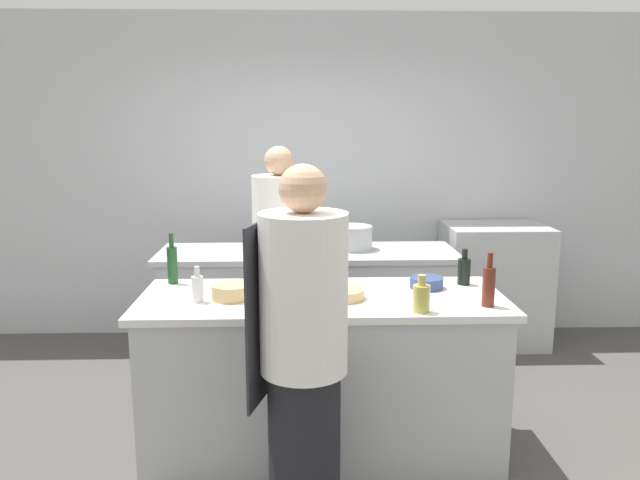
% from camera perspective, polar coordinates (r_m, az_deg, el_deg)
% --- Properties ---
extents(ground_plane, '(16.00, 16.00, 0.00)m').
position_cam_1_polar(ground_plane, '(3.86, 0.18, -18.60)').
color(ground_plane, '#4C4947').
extents(wall_back, '(8.00, 0.06, 2.80)m').
position_cam_1_polar(wall_back, '(5.51, -0.62, 5.71)').
color(wall_back, silver).
rests_on(wall_back, ground_plane).
extents(prep_counter, '(2.04, 0.80, 0.94)m').
position_cam_1_polar(prep_counter, '(3.65, 0.19, -12.17)').
color(prep_counter, '#B7BABC').
rests_on(prep_counter, ground_plane).
extents(pass_counter, '(2.23, 0.68, 0.94)m').
position_cam_1_polar(pass_counter, '(4.79, -1.11, -6.47)').
color(pass_counter, '#B7BABC').
rests_on(pass_counter, ground_plane).
extents(oven_range, '(0.84, 0.63, 1.03)m').
position_cam_1_polar(oven_range, '(5.56, 15.58, -3.94)').
color(oven_range, '#B7BABC').
rests_on(oven_range, ground_plane).
extents(chef_at_prep_near, '(0.45, 0.43, 1.72)m').
position_cam_1_polar(chef_at_prep_near, '(2.85, -1.55, -10.62)').
color(chef_at_prep_near, black).
rests_on(chef_at_prep_near, ground_plane).
extents(chef_at_stove, '(0.41, 0.40, 1.74)m').
position_cam_1_polar(chef_at_stove, '(4.21, -3.61, -3.27)').
color(chef_at_stove, black).
rests_on(chef_at_stove, ground_plane).
extents(bottle_olive_oil, '(0.07, 0.07, 0.22)m').
position_cam_1_polar(bottle_olive_oil, '(3.81, 13.03, -2.73)').
color(bottle_olive_oil, black).
rests_on(bottle_olive_oil, prep_counter).
extents(bottle_vinegar, '(0.06, 0.06, 0.20)m').
position_cam_1_polar(bottle_vinegar, '(3.43, -11.14, -4.32)').
color(bottle_vinegar, silver).
rests_on(bottle_vinegar, prep_counter).
extents(bottle_wine, '(0.09, 0.09, 0.19)m').
position_cam_1_polar(bottle_wine, '(3.23, 9.25, -5.20)').
color(bottle_wine, '#B2A84C').
rests_on(bottle_wine, prep_counter).
extents(bottle_cooking_oil, '(0.08, 0.08, 0.21)m').
position_cam_1_polar(bottle_cooking_oil, '(3.34, -0.91, -4.41)').
color(bottle_cooking_oil, '#2D5175').
rests_on(bottle_cooking_oil, prep_counter).
extents(bottle_sauce, '(0.06, 0.06, 0.31)m').
position_cam_1_polar(bottle_sauce, '(3.83, -13.35, -2.11)').
color(bottle_sauce, '#19471E').
rests_on(bottle_sauce, prep_counter).
extents(bottle_water, '(0.07, 0.07, 0.29)m').
position_cam_1_polar(bottle_water, '(3.39, 15.17, -4.00)').
color(bottle_water, '#5B2319').
rests_on(bottle_water, prep_counter).
extents(bowl_mixing_large, '(0.20, 0.20, 0.06)m').
position_cam_1_polar(bowl_mixing_large, '(3.56, -2.76, -4.35)').
color(bowl_mixing_large, tan).
rests_on(bowl_mixing_large, prep_counter).
extents(bowl_prep_small, '(0.19, 0.19, 0.06)m').
position_cam_1_polar(bowl_prep_small, '(3.70, 9.71, -3.87)').
color(bowl_prep_small, navy).
rests_on(bowl_prep_small, prep_counter).
extents(bowl_ceramic_blue, '(0.21, 0.21, 0.08)m').
position_cam_1_polar(bowl_ceramic_blue, '(3.46, -8.12, -4.70)').
color(bowl_ceramic_blue, tan).
rests_on(bowl_ceramic_blue, prep_counter).
extents(bowl_wooden_salad, '(0.24, 0.24, 0.06)m').
position_cam_1_polar(bowl_wooden_salad, '(3.43, 2.04, -4.93)').
color(bowl_wooden_salad, tan).
rests_on(bowl_wooden_salad, prep_counter).
extents(cup, '(0.08, 0.08, 0.08)m').
position_cam_1_polar(cup, '(3.28, -3.01, -5.52)').
color(cup, white).
rests_on(cup, prep_counter).
extents(stockpot, '(0.30, 0.30, 0.18)m').
position_cam_1_polar(stockpot, '(4.73, 2.95, 0.24)').
color(stockpot, '#B7BABC').
rests_on(stockpot, pass_counter).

